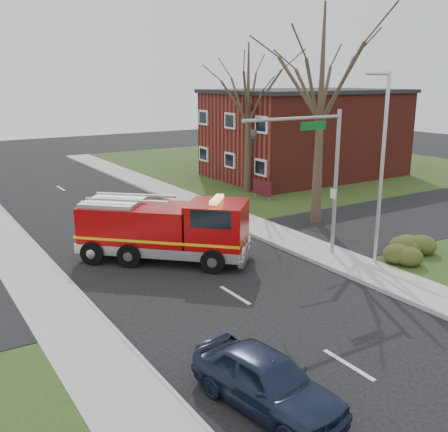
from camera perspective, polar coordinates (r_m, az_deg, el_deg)
ground at (r=20.45m, az=1.21°, el=-8.64°), size 120.00×120.00×0.00m
sidewalk_right at (r=24.18m, az=13.60°, el=-5.11°), size 2.40×80.00×0.15m
sidewalk_left at (r=18.07m, az=-15.80°, el=-12.30°), size 2.40×80.00×0.15m
brick_building at (r=44.89m, az=8.86°, el=8.89°), size 15.40×10.40×7.25m
health_center_sign at (r=35.78m, az=4.17°, el=3.05°), size 0.12×2.00×1.40m
hedge_corner at (r=25.45m, az=19.70°, el=-3.38°), size 2.80×2.00×0.90m
bare_tree_near at (r=29.40m, az=10.54°, el=13.15°), size 6.00×6.00×12.00m
bare_tree_far at (r=37.40m, az=2.64°, el=12.25°), size 5.25×5.25×10.50m
traffic_signal_mast at (r=23.42m, az=9.95°, el=6.16°), size 5.29×0.18×6.80m
streetlight_pole at (r=23.44m, az=16.75°, el=5.37°), size 1.48×0.16×8.40m
fire_engine at (r=24.02m, az=-6.34°, el=-1.63°), size 7.24×7.09×3.05m
parked_car_maroon at (r=13.87m, az=4.66°, el=-17.41°), size 2.46×4.65×1.51m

